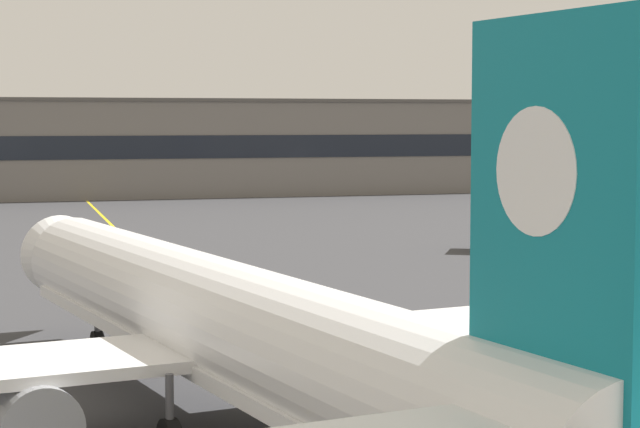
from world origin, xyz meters
The scene contains 4 objects.
taxiway_centreline centered at (0.00, 30.00, 0.00)m, with size 0.30×180.00×0.01m, color yellow.
airliner_foreground centered at (-3.46, 12.98, 3.37)m, with size 32.35×41.36×11.65m.
safety_cone_by_nose_gear centered at (-1.56, 29.21, 0.26)m, with size 0.44×0.44×0.55m.
terminal_building centered at (7.42, 125.60, 6.14)m, with size 141.49×12.40×12.26m.
Camera 1 is at (-11.15, -21.62, 9.73)m, focal length 65.91 mm.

